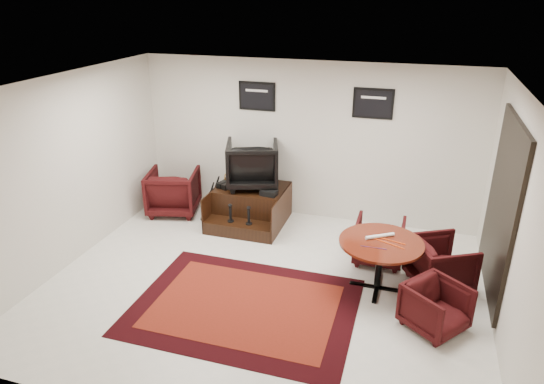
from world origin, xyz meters
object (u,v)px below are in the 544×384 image
at_px(shine_podium, 251,206).
at_px(shine_chair, 252,162).
at_px(table_chair_back, 379,239).
at_px(table_chair_window, 441,261).
at_px(meeting_table, 381,247).
at_px(table_chair_corner, 436,305).
at_px(armchair_side, 173,189).

distance_m(shine_podium, shine_chair, 0.81).
bearing_deg(table_chair_back, table_chair_window, 153.29).
height_order(meeting_table, table_chair_back, meeting_table).
distance_m(table_chair_back, table_chair_corner, 1.67).
bearing_deg(armchair_side, table_chair_back, 155.59).
bearing_deg(table_chair_back, armchair_side, -10.27).
xyz_separation_m(shine_podium, table_chair_back, (2.33, -0.71, 0.08)).
relative_size(shine_podium, table_chair_back, 1.73).
bearing_deg(table_chair_window, meeting_table, 84.35).
bearing_deg(shine_podium, table_chair_corner, -34.53).
xyz_separation_m(shine_podium, armchair_side, (-1.50, -0.03, 0.16)).
bearing_deg(table_chair_window, table_chair_back, 35.33).
distance_m(armchair_side, table_chair_window, 4.85).
bearing_deg(table_chair_back, shine_podium, -17.25).
bearing_deg(table_chair_window, table_chair_corner, 148.08).
bearing_deg(table_chair_corner, shine_podium, 93.87).
distance_m(armchair_side, table_chair_corner, 5.11).
bearing_deg(shine_chair, meeting_table, 127.49).
xyz_separation_m(table_chair_back, table_chair_corner, (0.82, -1.45, -0.04)).
relative_size(table_chair_back, table_chair_window, 0.96).
height_order(shine_podium, shine_chair, shine_chair).
height_order(armchair_side, table_chair_back, armchair_side).
distance_m(armchair_side, meeting_table, 4.17).
distance_m(shine_chair, table_chair_corner, 3.97).
relative_size(shine_chair, table_chair_back, 1.22).
height_order(shine_chair, armchair_side, shine_chair).
xyz_separation_m(meeting_table, table_chair_window, (0.82, 0.34, -0.27)).
distance_m(meeting_table, table_chair_window, 0.92).
xyz_separation_m(shine_chair, table_chair_window, (3.21, -1.29, -0.70)).
distance_m(shine_podium, armchair_side, 1.51).
height_order(armchair_side, table_chair_corner, armchair_side).
bearing_deg(meeting_table, table_chair_corner, -41.87).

